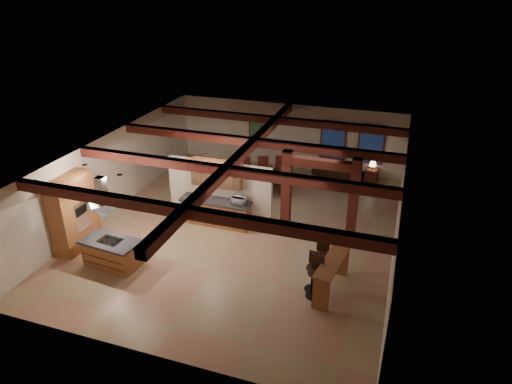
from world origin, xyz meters
TOP-DOWN VIEW (x-y plane):
  - ground at (0.00, 0.00)m, footprint 12.00×12.00m
  - room_walls at (0.00, 0.00)m, footprint 12.00×12.00m
  - ceiling_beams at (0.00, 0.00)m, footprint 10.00×12.00m
  - timber_posts at (2.50, 0.50)m, footprint 2.50×0.30m
  - partition_wall at (-1.00, 0.50)m, footprint 3.80×0.18m
  - pantry_cabinet at (-4.67, -2.60)m, footprint 0.67×1.60m
  - back_counter at (-1.00, 0.11)m, footprint 2.50×0.66m
  - upper_display_cabinet at (-1.00, 0.31)m, footprint 1.80×0.36m
  - range_hood at (-2.99, -3.17)m, footprint 1.10×1.10m
  - back_windows at (2.80, 5.93)m, footprint 2.70×0.07m
  - framed_art at (-1.50, 5.94)m, footprint 0.65×0.05m
  - recessed_cans at (-2.53, -1.93)m, footprint 3.16×2.46m
  - kitchen_island at (-2.99, -3.17)m, footprint 1.82×1.08m
  - dining_table at (-0.26, 3.35)m, footprint 2.20×1.61m
  - sofa at (2.37, 5.50)m, footprint 2.26×1.50m
  - microwave at (-0.13, 0.11)m, footprint 0.50×0.36m
  - bar_counter at (3.47, -2.33)m, footprint 0.76×1.99m
  - side_table at (3.79, 5.43)m, footprint 0.56×0.56m
  - table_lamp at (3.79, 5.43)m, footprint 0.29×0.29m
  - bar_stool_a at (3.08, -2.67)m, footprint 0.44×0.45m
  - bar_stool_b at (2.97, -2.40)m, footprint 0.40×0.41m
  - bar_stool_c at (3.08, -1.79)m, footprint 0.43×0.43m
  - dining_chairs at (-0.26, 3.35)m, footprint 2.51×2.51m

SIDE VIEW (x-z plane):
  - ground at x=0.00m, z-range 0.00..0.00m
  - side_table at x=3.79m, z-range 0.00..0.60m
  - sofa at x=2.37m, z-range 0.00..0.62m
  - dining_table at x=-0.26m, z-range 0.00..0.69m
  - kitchen_island at x=-2.99m, z-range 0.00..0.87m
  - back_counter at x=-1.00m, z-range 0.01..0.95m
  - bar_stool_b at x=2.97m, z-range 0.01..1.16m
  - bar_stool_c at x=3.08m, z-range 0.01..1.25m
  - bar_stool_a at x=3.08m, z-range 0.01..1.26m
  - dining_chairs at x=-0.26m, z-range 0.01..1.26m
  - bar_counter at x=3.47m, z-range 0.18..1.20m
  - table_lamp at x=3.79m, z-range 0.67..1.02m
  - microwave at x=-0.13m, z-range 0.94..1.20m
  - partition_wall at x=-1.00m, z-range 0.00..2.20m
  - pantry_cabinet at x=-4.67m, z-range 0.00..2.40m
  - back_windows at x=2.80m, z-range 0.65..2.35m
  - framed_art at x=-1.50m, z-range 1.27..2.12m
  - timber_posts at x=2.50m, z-range 0.31..3.21m
  - room_walls at x=0.00m, z-range -4.22..7.78m
  - range_hood at x=-2.99m, z-range 1.08..2.48m
  - upper_display_cabinet at x=-1.00m, z-range 1.37..2.33m
  - ceiling_beams at x=0.00m, z-range 2.62..2.90m
  - recessed_cans at x=-2.53m, z-range 2.85..2.89m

